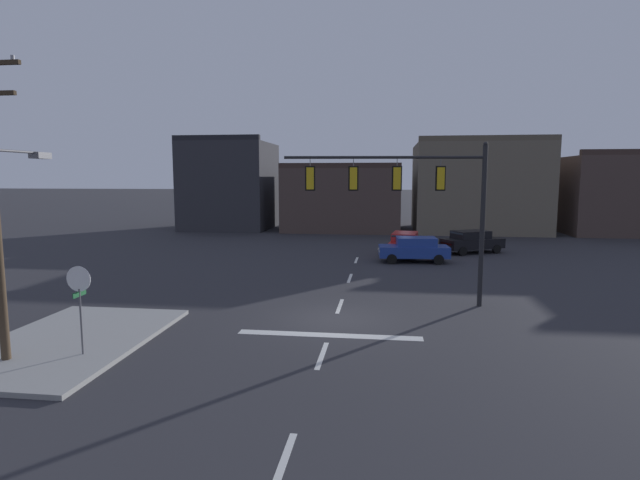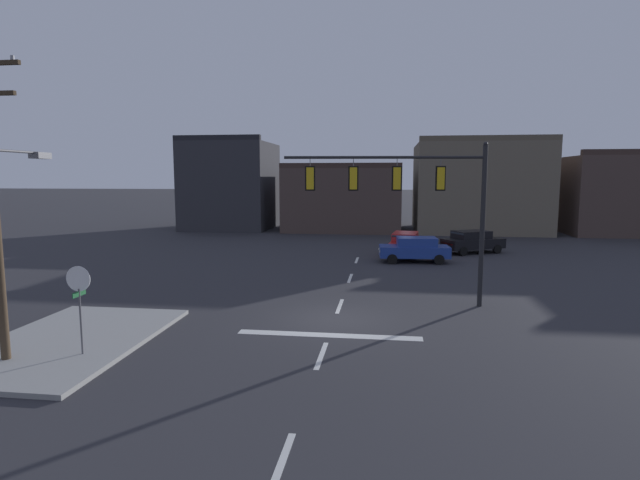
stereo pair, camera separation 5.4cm
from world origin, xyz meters
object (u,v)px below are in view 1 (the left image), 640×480
(stop_sign, at_px, (79,289))
(car_lot_middle, at_px, (414,249))
(signal_mast_near_side, at_px, (413,191))
(car_lot_farside, at_px, (472,241))
(car_lot_nearside, at_px, (405,243))

(stop_sign, xyz_separation_m, car_lot_middle, (10.83, 18.92, -1.29))
(signal_mast_near_side, relative_size, car_lot_farside, 1.76)
(car_lot_nearside, height_order, car_lot_middle, same)
(signal_mast_near_side, height_order, car_lot_nearside, signal_mast_near_side)
(signal_mast_near_side, distance_m, stop_sign, 12.99)
(car_lot_nearside, bearing_deg, stop_sign, -115.39)
(signal_mast_near_side, height_order, car_lot_middle, signal_mast_near_side)
(stop_sign, bearing_deg, car_lot_farside, 57.16)
(signal_mast_near_side, distance_m, car_lot_farside, 16.99)
(car_lot_middle, bearing_deg, stop_sign, -119.78)
(signal_mast_near_side, bearing_deg, car_lot_farside, 72.22)
(signal_mast_near_side, xyz_separation_m, car_lot_nearside, (0.23, 14.02, -3.98))
(car_lot_nearside, relative_size, car_lot_farside, 0.98)
(signal_mast_near_side, bearing_deg, car_lot_middle, 86.23)
(signal_mast_near_side, bearing_deg, stop_sign, -142.57)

